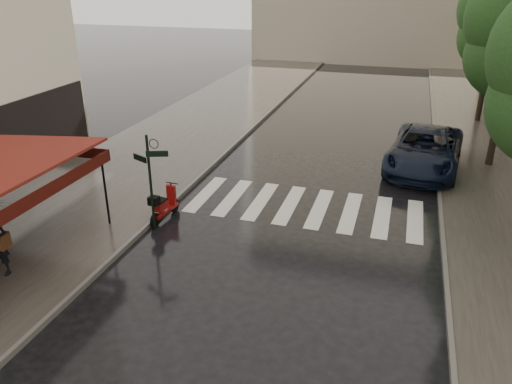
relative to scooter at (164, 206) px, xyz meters
The scene contains 10 objects.
ground 3.92m from the scooter, 71.90° to the right, with size 120.00×120.00×0.00m, color black.
sidewalk_near 8.94m from the scooter, 111.63° to the left, with size 6.00×60.00×0.12m, color #38332D.
sidewalk_far 14.16m from the scooter, 35.93° to the left, with size 5.50×60.00×0.12m, color #38332D.
curb_near 8.32m from the scooter, 91.67° to the left, with size 0.12×60.00×0.16m, color #595651.
curb_far 12.00m from the scooter, 43.81° to the left, with size 0.12×60.00×0.16m, color #595651.
crosswalk 4.80m from the scooter, 28.85° to the left, with size 7.85×3.20×0.01m.
signpost 1.50m from the scooter, 88.81° to the right, with size 1.17×0.29×3.10m.
tree_far 19.44m from the scooter, 54.52° to the left, with size 3.80×3.80×8.16m.
scooter is the anchor object (origin of this frame).
parked_car 10.91m from the scooter, 42.12° to the left, with size 2.69×5.83×1.62m, color black.
Camera 1 is at (5.89, -9.36, 7.44)m, focal length 35.00 mm.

